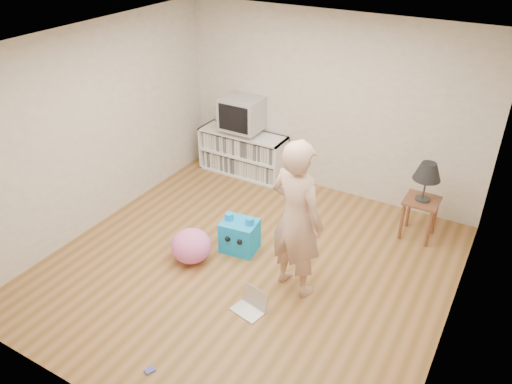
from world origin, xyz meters
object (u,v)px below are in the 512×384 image
at_px(side_table, 420,209).
at_px(plush_pink, 191,246).
at_px(person, 297,219).
at_px(media_unit, 243,153).
at_px(laptop, 251,304).
at_px(crt_tv, 242,113).
at_px(plush_blue, 240,235).
at_px(dvd_deck, 243,131).
at_px(table_lamp, 428,172).

distance_m(side_table, plush_pink, 2.92).
distance_m(person, plush_pink, 1.48).
bearing_deg(media_unit, laptop, -57.23).
height_order(person, laptop, person).
height_order(crt_tv, plush_blue, crt_tv).
relative_size(media_unit, dvd_deck, 3.11).
height_order(person, plush_blue, person).
bearing_deg(plush_blue, dvd_deck, 112.79).
distance_m(dvd_deck, plush_pink, 2.39).
height_order(media_unit, person, person).
relative_size(person, plush_blue, 3.63).
distance_m(media_unit, laptop, 3.14).
bearing_deg(side_table, laptop, -117.59).
bearing_deg(plush_pink, dvd_deck, 105.81).
bearing_deg(laptop, person, 79.88).
xyz_separation_m(laptop, plush_pink, (-1.06, 0.37, 0.14)).
relative_size(side_table, table_lamp, 1.07).
height_order(crt_tv, person, person).
height_order(dvd_deck, plush_pink, dvd_deck).
bearing_deg(side_table, table_lamp, 180.00).
distance_m(side_table, laptop, 2.56).
xyz_separation_m(side_table, plush_pink, (-2.23, -1.88, -0.21)).
height_order(table_lamp, plush_pink, table_lamp).
bearing_deg(table_lamp, side_table, 0.00).
relative_size(person, laptop, 4.80).
distance_m(table_lamp, plush_pink, 3.01).
distance_m(dvd_deck, person, 2.82).
xyz_separation_m(media_unit, dvd_deck, (0.00, -0.02, 0.39)).
relative_size(media_unit, plush_pink, 2.88).
xyz_separation_m(dvd_deck, crt_tv, (0.00, -0.00, 0.29)).
bearing_deg(plush_blue, crt_tv, 112.84).
relative_size(dvd_deck, side_table, 0.82).
bearing_deg(table_lamp, person, -119.37).
height_order(media_unit, plush_pink, media_unit).
bearing_deg(plush_blue, table_lamp, 30.05).
bearing_deg(person, plush_blue, -2.17).
xyz_separation_m(table_lamp, plush_blue, (-1.84, -1.40, -0.73)).
height_order(side_table, person, person).
distance_m(crt_tv, laptop, 3.26).
relative_size(dvd_deck, person, 0.25).
bearing_deg(table_lamp, dvd_deck, 172.65).
relative_size(media_unit, table_lamp, 2.72).
relative_size(dvd_deck, laptop, 1.19).
height_order(crt_tv, laptop, crt_tv).
distance_m(person, plush_blue, 1.16).
xyz_separation_m(crt_tv, plush_pink, (0.64, -2.24, -0.81)).
height_order(dvd_deck, plush_blue, dvd_deck).
height_order(plush_blue, plush_pink, plush_blue).
height_order(table_lamp, laptop, table_lamp).
xyz_separation_m(person, plush_pink, (-1.28, -0.19, -0.70)).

